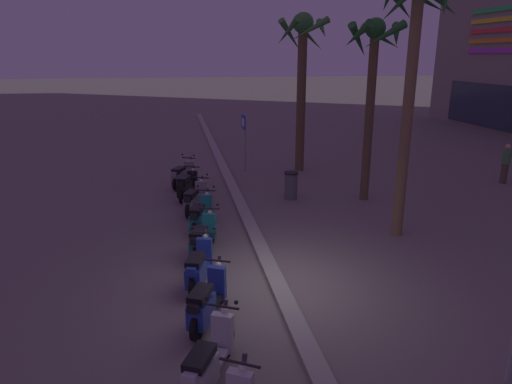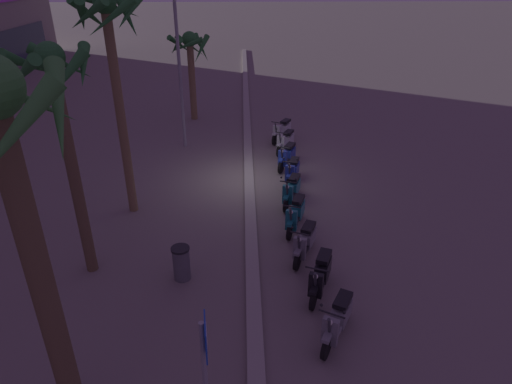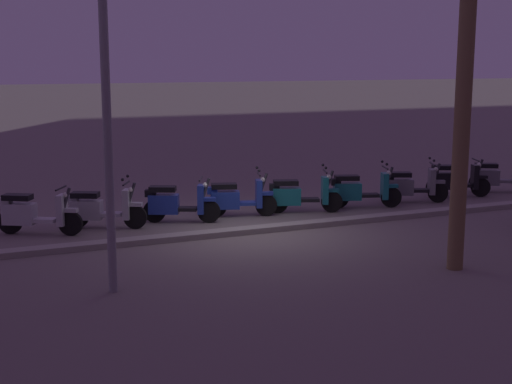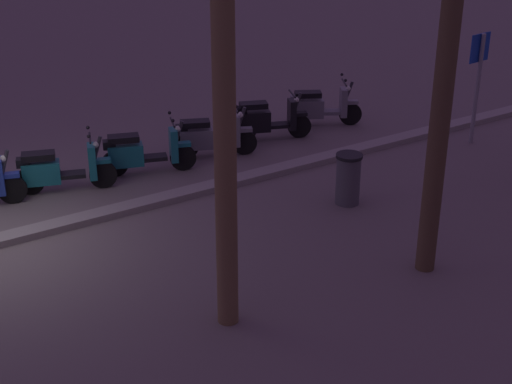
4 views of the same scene
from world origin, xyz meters
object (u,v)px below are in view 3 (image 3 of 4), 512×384
(scooter_teal_mid_rear, at_px, (359,190))
(scooter_blue_mid_centre, at_px, (175,203))
(scooter_blue_gap_after_mid, at_px, (236,198))
(scooter_grey_last_in_row, at_px, (410,186))
(scooter_grey_mid_front, at_px, (496,176))
(scooter_silver_far_back, at_px, (99,209))
(scooter_silver_tail_end, at_px, (32,213))
(scooter_black_second_in_line, at_px, (453,180))
(scooter_teal_lead_nearest, at_px, (299,195))
(street_lamp, at_px, (103,18))

(scooter_teal_mid_rear, distance_m, scooter_blue_mid_centre, 4.75)
(scooter_blue_gap_after_mid, bearing_deg, scooter_grey_last_in_row, 178.30)
(scooter_grey_mid_front, relative_size, scooter_blue_mid_centre, 0.94)
(scooter_teal_mid_rear, relative_size, scooter_silver_far_back, 1.07)
(scooter_silver_tail_end, bearing_deg, scooter_black_second_in_line, -179.83)
(scooter_grey_mid_front, height_order, scooter_teal_mid_rear, same)
(scooter_grey_mid_front, distance_m, scooter_teal_lead_nearest, 6.36)
(scooter_teal_mid_rear, height_order, scooter_silver_far_back, same)
(scooter_silver_tail_end, bearing_deg, scooter_teal_lead_nearest, 178.21)
(scooter_blue_gap_after_mid, bearing_deg, scooter_teal_mid_rear, 175.92)
(scooter_grey_last_in_row, distance_m, scooter_teal_mid_rear, 1.59)
(scooter_blue_gap_after_mid, bearing_deg, scooter_black_second_in_line, -179.58)
(scooter_blue_gap_after_mid, relative_size, scooter_silver_far_back, 1.00)
(scooter_silver_tail_end, bearing_deg, scooter_blue_gap_after_mid, 179.83)
(scooter_grey_mid_front, distance_m, scooter_blue_gap_after_mid, 7.93)
(scooter_teal_lead_nearest, bearing_deg, scooter_blue_mid_centre, -2.34)
(scooter_black_second_in_line, distance_m, scooter_teal_mid_rear, 3.13)
(scooter_black_second_in_line, relative_size, scooter_teal_mid_rear, 0.93)
(scooter_teal_mid_rear, bearing_deg, scooter_black_second_in_line, -174.91)
(scooter_grey_last_in_row, distance_m, street_lamp, 10.45)
(scooter_grey_last_in_row, bearing_deg, scooter_grey_mid_front, -174.17)
(scooter_silver_tail_end, bearing_deg, scooter_grey_mid_front, -179.28)
(scooter_grey_last_in_row, xyz_separation_m, scooter_teal_mid_rear, (1.59, 0.09, 0.01))
(scooter_teal_lead_nearest, bearing_deg, scooter_teal_mid_rear, 178.29)
(scooter_teal_lead_nearest, relative_size, scooter_silver_far_back, 1.06)
(scooter_black_second_in_line, relative_size, scooter_blue_gap_after_mid, 0.99)
(scooter_teal_mid_rear, xyz_separation_m, scooter_blue_mid_centre, (4.75, -0.18, 0.00))
(scooter_grey_mid_front, bearing_deg, scooter_silver_far_back, 0.68)
(scooter_grey_last_in_row, bearing_deg, scooter_blue_gap_after_mid, -1.70)
(scooter_black_second_in_line, xyz_separation_m, scooter_silver_far_back, (9.58, 0.01, -0.02))
(scooter_grey_mid_front, height_order, scooter_grey_last_in_row, same)
(scooter_black_second_in_line, xyz_separation_m, street_lamp, (10.22, 4.54, 3.84))
(scooter_black_second_in_line, xyz_separation_m, scooter_blue_mid_centre, (7.87, 0.10, -0.01))
(scooter_grey_mid_front, distance_m, scooter_grey_last_in_row, 3.11)
(scooter_grey_mid_front, xyz_separation_m, scooter_blue_mid_centre, (9.43, 0.23, 0.01))
(scooter_teal_lead_nearest, height_order, street_lamp, street_lamp)
(scooter_teal_mid_rear, bearing_deg, scooter_silver_far_back, -2.41)
(scooter_blue_mid_centre, bearing_deg, scooter_grey_mid_front, -178.61)
(street_lamp, bearing_deg, scooter_teal_mid_rear, -149.01)
(scooter_grey_last_in_row, relative_size, scooter_silver_tail_end, 0.98)
(scooter_grey_mid_front, bearing_deg, scooter_teal_lead_nearest, 3.19)
(scooter_black_second_in_line, relative_size, scooter_silver_far_back, 0.99)
(scooter_blue_gap_after_mid, xyz_separation_m, scooter_blue_mid_centre, (1.51, 0.06, 0.01))
(scooter_blue_mid_centre, bearing_deg, scooter_silver_tail_end, -1.26)
(scooter_black_second_in_line, xyz_separation_m, scooter_teal_mid_rear, (3.12, 0.28, -0.01))
(scooter_grey_mid_front, height_order, scooter_silver_far_back, same)
(scooter_blue_mid_centre, xyz_separation_m, scooter_silver_tail_end, (3.14, -0.07, 0.01))
(scooter_teal_lead_nearest, distance_m, scooter_blue_gap_after_mid, 1.59)
(scooter_silver_far_back, bearing_deg, scooter_black_second_in_line, -179.97)
(scooter_black_second_in_line, bearing_deg, scooter_teal_lead_nearest, 2.73)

